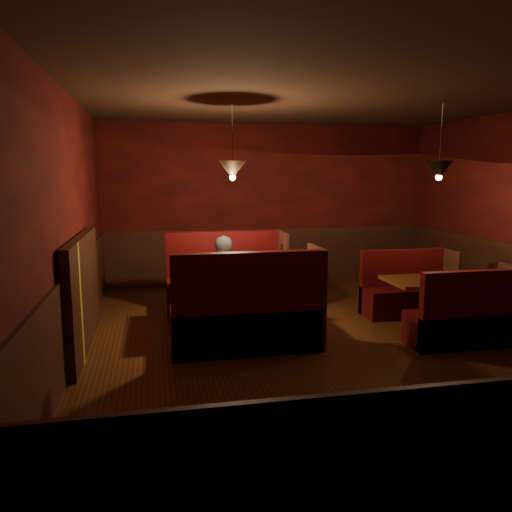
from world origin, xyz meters
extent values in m
cube|color=#3A220F|center=(0.00, 0.00, -0.01)|extent=(6.00, 7.00, 0.01)
cube|color=#3C271D|center=(0.00, 0.00, 2.90)|extent=(6.00, 7.00, 0.01)
cube|color=black|center=(0.00, 3.50, 1.45)|extent=(6.00, 0.01, 2.90)
cube|color=black|center=(-3.00, 0.00, 1.45)|extent=(0.01, 7.00, 2.90)
cube|color=#341913|center=(0.00, 3.48, 0.50)|extent=(6.00, 0.04, 1.00)
cube|color=#341913|center=(-2.98, 0.00, 0.50)|extent=(0.04, 7.00, 1.00)
cube|color=#341913|center=(-2.92, 0.40, 0.65)|extent=(0.10, 2.20, 1.30)
cube|color=gold|center=(-2.87, -0.15, 0.65)|extent=(0.01, 0.12, 1.30)
cylinder|color=#333333|center=(-1.11, 0.75, 2.45)|extent=(0.01, 0.01, 0.80)
cone|color=black|center=(-1.11, 0.75, 2.05)|extent=(0.34, 0.34, 0.22)
sphere|color=#FFBF72|center=(-1.11, 0.75, 1.96)|extent=(0.08, 0.08, 0.08)
cylinder|color=#333333|center=(1.42, 0.22, 2.45)|extent=(0.01, 0.01, 0.80)
cone|color=black|center=(1.42, 0.22, 2.05)|extent=(0.34, 0.34, 0.22)
sphere|color=#FFBF72|center=(1.42, 0.22, 1.96)|extent=(0.08, 0.08, 0.08)
cube|color=brown|center=(-1.11, 0.75, 0.81)|extent=(1.56, 0.95, 0.06)
cylinder|color=#341913|center=(-1.11, 0.75, 0.39)|extent=(0.16, 0.16, 0.78)
cylinder|color=#341913|center=(-1.11, 0.75, 0.02)|extent=(0.62, 0.62, 0.04)
cylinder|color=silver|center=(-1.04, 0.58, 0.84)|extent=(0.31, 0.31, 0.02)
cube|color=black|center=(-1.08, 0.61, 0.87)|extent=(0.10, 0.09, 0.04)
ellipsoid|color=silver|center=(-1.11, 0.62, 0.89)|extent=(0.08, 0.08, 0.06)
cube|color=tan|center=(-0.94, 0.50, 0.87)|extent=(0.09, 0.09, 0.04)
cylinder|color=silver|center=(-1.10, 0.52, 0.86)|extent=(0.10, 0.12, 0.01)
cylinder|color=silver|center=(-1.21, 1.00, 0.84)|extent=(0.29, 0.29, 0.02)
ellipsoid|color=beige|center=(-1.17, 1.02, 0.88)|extent=(0.11, 0.11, 0.06)
cube|color=silver|center=(-1.20, 0.94, 0.85)|extent=(0.19, 0.14, 0.00)
cylinder|color=white|center=(-0.83, 0.76, 0.88)|extent=(0.06, 0.06, 0.09)
cylinder|color=white|center=(-0.48, 0.95, 0.92)|extent=(0.08, 0.08, 0.17)
cylinder|color=white|center=(-0.59, 0.50, 0.92)|extent=(0.08, 0.08, 0.17)
cylinder|color=#47230F|center=(-0.45, 0.80, 0.92)|extent=(0.07, 0.07, 0.18)
cylinder|color=#47230F|center=(-0.45, 0.80, 1.05)|extent=(0.03, 0.03, 0.08)
ellipsoid|color=white|center=(-0.68, 0.57, 0.86)|extent=(0.12, 0.10, 0.05)
cube|color=#4A0405|center=(-1.11, 1.55, 0.25)|extent=(1.67, 0.61, 0.50)
cube|color=#4A0405|center=(-1.11, 1.79, 0.58)|extent=(1.67, 0.13, 1.17)
cube|color=#341913|center=(-0.25, 1.55, 0.58)|extent=(0.04, 0.61, 1.17)
cube|color=#4A0405|center=(-1.11, -0.06, 0.25)|extent=(1.67, 0.61, 0.50)
cube|color=#4A0405|center=(-1.11, -0.30, 0.58)|extent=(1.67, 0.13, 1.17)
cube|color=#341913|center=(-0.25, -0.06, 0.58)|extent=(0.04, 0.61, 1.17)
cube|color=brown|center=(1.42, 0.22, 0.64)|extent=(1.17, 0.75, 0.04)
cylinder|color=#341913|center=(1.42, 0.22, 0.31)|extent=(0.12, 0.12, 0.62)
cylinder|color=#341913|center=(1.42, 0.22, 0.02)|extent=(0.49, 0.49, 0.04)
cube|color=#4A0405|center=(1.42, 0.86, 0.20)|extent=(1.26, 0.48, 0.40)
cube|color=#4A0405|center=(1.42, 1.05, 0.46)|extent=(1.26, 0.11, 0.93)
cube|color=#341913|center=(2.06, 0.86, 0.46)|extent=(0.04, 0.48, 0.93)
cube|color=#4A0405|center=(1.42, -0.42, 0.20)|extent=(1.26, 0.48, 0.40)
cube|color=#4A0405|center=(1.42, -0.61, 0.46)|extent=(1.26, 0.11, 0.93)
cube|color=#341913|center=(2.06, -0.42, 0.46)|extent=(0.04, 0.48, 0.93)
imported|color=#2A2C35|center=(-1.16, 1.31, 0.76)|extent=(0.65, 0.56, 1.51)
imported|color=#2A251F|center=(-0.96, 0.07, 0.72)|extent=(0.85, 0.77, 1.45)
camera|label=1|loc=(-2.09, -5.49, 1.98)|focal=35.00mm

